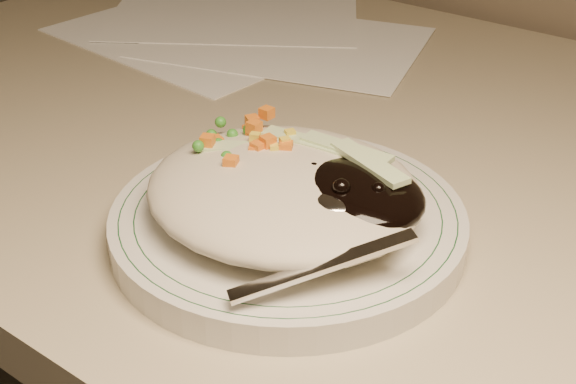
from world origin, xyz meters
The scene contains 5 objects.
desk centered at (0.00, 1.38, 0.54)m, with size 1.40×0.70×0.74m.
plate centered at (-0.07, 1.21, 0.75)m, with size 0.25×0.25×0.02m, color silver.
plate_rim centered at (-0.07, 1.21, 0.76)m, with size 0.23×0.23×0.00m.
meal centered at (-0.07, 1.21, 0.78)m, with size 0.21×0.19×0.05m.
papers centered at (-0.38, 1.52, 0.74)m, with size 0.46×0.37×0.00m.
Camera 1 is at (0.21, 0.84, 1.06)m, focal length 50.00 mm.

